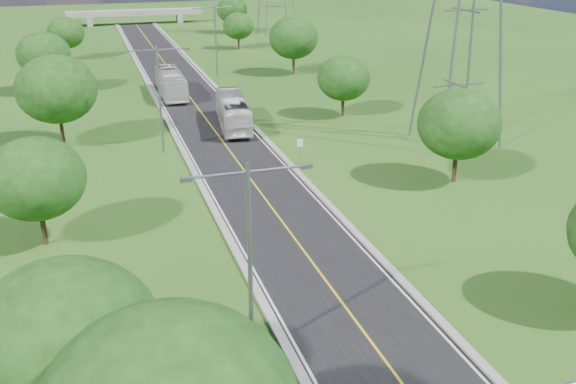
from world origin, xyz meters
name	(u,v)px	position (x,y,z in m)	size (l,w,h in m)	color
ground	(199,109)	(0.00, 60.00, 0.00)	(260.00, 260.00, 0.00)	#1F4C15
road	(190,97)	(0.00, 66.00, 0.03)	(8.00, 150.00, 0.06)	black
curb_left	(156,99)	(-4.25, 66.00, 0.11)	(0.50, 150.00, 0.22)	gray
curb_right	(223,94)	(4.25, 66.00, 0.11)	(0.50, 150.00, 0.22)	gray
speed_limit_sign	(300,147)	(5.20, 37.98, 1.60)	(0.55, 0.09, 2.40)	slate
overpass	(135,13)	(0.00, 140.00, 2.41)	(30.00, 3.00, 3.20)	gray
streetlight_near_left	(250,247)	(-6.00, 12.00, 5.94)	(5.90, 0.25, 10.00)	slate
streetlight_mid_left	(159,90)	(-6.00, 45.00, 5.94)	(5.90, 0.25, 10.00)	slate
streetlight_far_right	(216,34)	(6.00, 78.00, 5.94)	(5.90, 0.25, 10.00)	slate
tree_la	(66,341)	(-14.00, 8.00, 5.27)	(7.14, 7.14, 8.30)	black
tree_lb	(36,179)	(-16.00, 28.00, 4.64)	(6.30, 6.30, 7.33)	black
tree_lc	(56,89)	(-15.00, 50.00, 5.58)	(7.56, 7.56, 8.79)	black
tree_ld	(44,55)	(-17.00, 74.00, 4.95)	(6.72, 6.72, 7.82)	black
tree_le	(66,33)	(-14.50, 98.00, 4.33)	(5.88, 5.88, 6.84)	black
tree_rb	(459,124)	(16.00, 30.00, 4.95)	(6.72, 6.72, 7.82)	black
tree_rc	(344,78)	(15.00, 52.00, 4.33)	(5.88, 5.88, 6.84)	black
tree_rd	(294,38)	(17.00, 76.00, 5.27)	(7.14, 7.14, 8.30)	black
tree_re	(238,26)	(14.50, 100.00, 4.02)	(5.46, 5.46, 6.35)	black
tree_rf	(232,10)	(18.00, 120.00, 4.64)	(6.30, 6.30, 7.33)	black
bus_outbound	(233,112)	(2.21, 51.36, 1.71)	(2.77, 11.85, 3.30)	silver
bus_inbound	(171,83)	(-2.04, 67.54, 1.69)	(2.74, 11.70, 3.26)	silver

